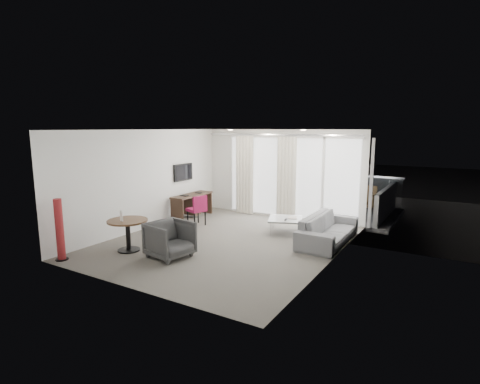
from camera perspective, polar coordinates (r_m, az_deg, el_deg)
The scene contains 28 objects.
floor at distance 8.87m, azimuth -2.00°, elevation -7.59°, with size 5.00×6.00×0.00m, color #5B564F.
ceiling at distance 8.47m, azimuth -2.10°, elevation 9.45°, with size 5.00×6.00×0.00m, color white.
wall_left at distance 10.14m, azimuth -14.03°, elevation 1.85°, with size 0.00×6.00×2.60m, color silver.
wall_right at distance 7.54m, azimuth 14.15°, elevation -0.82°, with size 0.00×6.00×2.60m, color silver.
wall_front at distance 6.31m, azimuth -16.96°, elevation -2.99°, with size 5.00×0.00×2.60m, color silver.
window_panel at distance 11.07m, azimuth 7.67°, elevation 2.18°, with size 4.00×0.02×2.38m, color white, non-canonical shape.
window_frame at distance 11.06m, azimuth 7.63°, elevation 2.17°, with size 4.10×0.06×2.44m, color white, non-canonical shape.
curtain_left at distance 11.57m, azimuth 0.72°, elevation 2.59°, with size 0.60×0.20×2.38m, color beige, non-canonical shape.
curtain_right at distance 10.94m, azimuth 7.08°, elevation 2.10°, with size 0.60×0.20×2.38m, color beige, non-canonical shape.
curtain_track at distance 10.95m, azimuth 6.01°, elevation 8.69°, with size 4.80×0.04×0.04m, color #B2B2B7, non-canonical shape.
downlight_a at distance 10.30m, azimuth -1.48°, elevation 9.46°, with size 0.12×0.12×0.02m, color #FFE0B2.
downlight_b at distance 9.35m, azimuth 9.62°, elevation 9.29°, with size 0.12×0.12×0.02m, color #FFE0B2.
desk at distance 11.24m, azimuth -7.29°, elevation -2.11°, with size 0.46×1.48×0.70m, color #352419, non-canonical shape.
tv at distance 11.17m, azimuth -8.65°, elevation 3.00°, with size 0.05×0.80×0.50m, color black, non-canonical shape.
desk_chair at distance 10.33m, azimuth -6.67°, elevation -2.74°, with size 0.46×0.43×0.84m, color maroon, non-canonical shape.
round_table at distance 8.51m, azimuth -16.68°, elevation -6.35°, with size 0.86×0.86×0.69m, color #4A2F1A, non-canonical shape.
menu_card at distance 8.35m, azimuth -17.60°, elevation -4.03°, with size 0.12×0.02×0.22m, color white, non-canonical shape.
red_lamp at distance 8.36m, azimuth -25.79°, elevation -5.20°, with size 0.25×0.25×1.26m, color maroon.
tub_armchair at distance 7.89m, azimuth -10.63°, elevation -7.13°, with size 0.80×0.83×0.75m, color #353536.
coffee_table at distance 9.64m, azimuth 6.93°, elevation -5.08°, with size 0.83×0.83×0.38m, color gray, non-canonical shape.
remote at distance 9.44m, azimuth 7.00°, elevation -4.32°, with size 0.05×0.17×0.02m, color black, non-canonical shape.
magazine at distance 9.66m, azimuth 7.97°, elevation -4.02°, with size 0.20×0.26×0.01m, color gray, non-canonical shape.
sofa at distance 8.98m, azimuth 13.30°, elevation -5.50°, with size 2.20×0.86×0.64m, color slate.
terrace_slab at distance 12.68m, azimuth 10.23°, elevation -2.71°, with size 5.60×3.00×0.12m, color #4D4D50.
rattan_chair_a at distance 12.34m, azimuth 12.51°, elevation -0.73°, with size 0.61×0.61×0.89m, color #4A371F, non-canonical shape.
rattan_chair_b at distance 12.46m, azimuth 18.61°, elevation -1.07°, with size 0.56×0.56×0.83m, color #4A371F, non-canonical shape.
rattan_table at distance 11.61m, azimuth 13.95°, elevation -2.55°, with size 0.45×0.45×0.45m, color #4A371F, non-canonical shape.
balustrade at distance 13.92m, azimuth 12.40°, elevation 0.68°, with size 5.50×0.06×1.05m, color #B2B2B7, non-canonical shape.
Camera 1 is at (4.59, -7.12, 2.65)m, focal length 28.00 mm.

